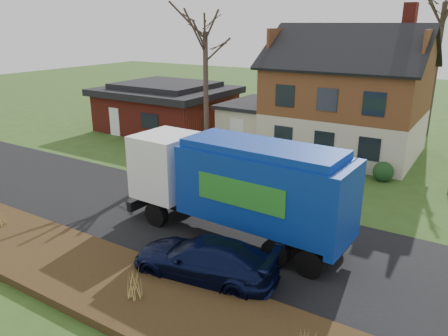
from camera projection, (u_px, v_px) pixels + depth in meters
The scene contains 10 objects.
ground at pixel (194, 222), 18.71m from camera, with size 120.00×120.00×0.00m, color #304918.
road at pixel (194, 222), 18.71m from camera, with size 80.00×7.00×0.02m, color black.
mulch_verge at pixel (100, 278), 14.40m from camera, with size 80.00×3.50×0.30m, color black.
main_house at pixel (339, 90), 27.86m from camera, with size 12.95×8.95×9.26m.
ranch_house at pixel (167, 106), 34.63m from camera, with size 9.80×8.20×3.70m.
garbage_truck at pixel (239, 183), 16.70m from camera, with size 9.44×2.89×4.01m.
silver_sedan at pixel (175, 165), 24.02m from camera, with size 1.47×4.22×1.39m, color #A7A9AF.
navy_wagon at pixel (204, 260), 14.39m from camera, with size 2.02×4.98×1.45m, color black.
tree_front_west at pixel (205, 12), 25.97m from camera, with size 3.57×3.57×10.61m.
grass_clump_mid at pixel (134, 284), 12.94m from camera, with size 0.35×0.29×0.97m.
Camera 1 is at (10.12, -13.72, 8.15)m, focal length 35.00 mm.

